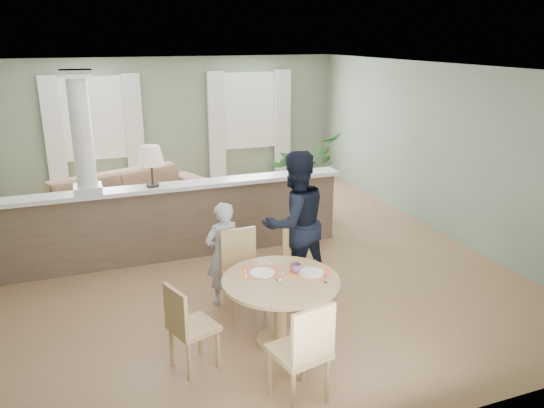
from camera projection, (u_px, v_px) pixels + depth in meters
name	position (u px, v px, depth m)	size (l,w,h in m)	color
ground	(232.00, 255.00, 7.84)	(8.00, 8.00, 0.00)	tan
room_shell	(215.00, 127.00, 7.84)	(7.02, 8.02, 2.71)	gray
pony_wall	(159.00, 213.00, 7.47)	(5.32, 0.38, 2.70)	brown
sofa	(127.00, 201.00, 8.95)	(2.98, 1.17, 0.87)	#8F664E
houseplant	(303.00, 175.00, 9.42)	(1.31, 1.13, 1.45)	#2D6327
dining_table	(281.00, 292.00, 5.46)	(1.21, 1.21, 0.83)	tan
chair_far_boy	(242.00, 268.00, 6.09)	(0.47, 0.47, 0.99)	tan
chair_far_man	(301.00, 261.00, 6.38)	(0.47, 0.47, 0.93)	tan
chair_near	(304.00, 349.00, 4.52)	(0.53, 0.53, 0.99)	tan
chair_side	(187.00, 324.00, 5.02)	(0.51, 0.51, 0.89)	tan
child_person	(223.00, 254.00, 6.28)	(0.46, 0.30, 1.27)	#A6A6AB
man_person	(295.00, 223.00, 6.50)	(0.88, 0.69, 1.81)	black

